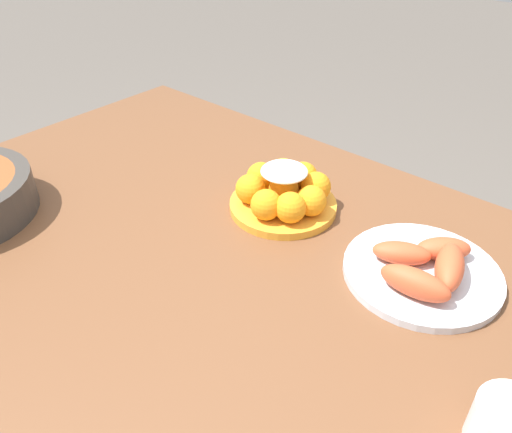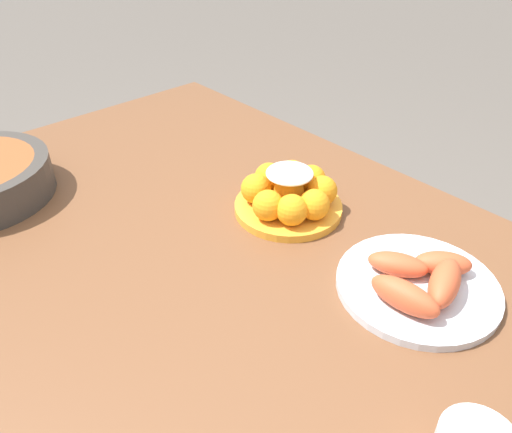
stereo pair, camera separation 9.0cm
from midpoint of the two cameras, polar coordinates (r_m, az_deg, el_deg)
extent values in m
cylinder|color=brown|center=(1.75, -5.06, 2.83)|extent=(0.06, 0.06, 0.68)
cube|color=brown|center=(0.88, -1.22, -5.97)|extent=(1.48, 0.98, 0.03)
cylinder|color=gold|center=(0.99, 6.31, 0.98)|extent=(0.21, 0.21, 0.02)
sphere|color=orange|center=(1.01, 4.06, 4.42)|extent=(0.06, 0.06, 0.06)
sphere|color=orange|center=(0.97, 2.64, 3.12)|extent=(0.06, 0.06, 0.06)
sphere|color=orange|center=(0.93, 4.19, 1.17)|extent=(0.06, 0.06, 0.06)
sphere|color=orange|center=(0.92, 6.94, 0.65)|extent=(0.06, 0.06, 0.06)
sphere|color=orange|center=(0.94, 9.41, 1.25)|extent=(0.06, 0.06, 0.06)
sphere|color=orange|center=(0.98, 10.20, 2.84)|extent=(0.06, 0.06, 0.06)
sphere|color=orange|center=(1.01, 8.89, 4.12)|extent=(0.06, 0.06, 0.06)
sphere|color=orange|center=(1.03, 6.66, 4.72)|extent=(0.06, 0.06, 0.06)
ellipsoid|color=white|center=(0.95, 6.60, 4.85)|extent=(0.09, 0.09, 0.02)
sphere|color=orange|center=(0.97, 6.45, 2.81)|extent=(0.06, 0.06, 0.06)
cylinder|color=silver|center=(0.87, 20.85, -7.54)|extent=(0.26, 0.26, 0.01)
ellipsoid|color=#D1512D|center=(0.86, 18.85, -5.32)|extent=(0.11, 0.08, 0.04)
ellipsoid|color=#D1512D|center=(0.80, 19.82, -8.69)|extent=(0.12, 0.05, 0.05)
ellipsoid|color=#D1512D|center=(0.84, 23.71, -7.09)|extent=(0.08, 0.12, 0.05)
ellipsoid|color=#D1512D|center=(0.88, 23.40, -5.05)|extent=(0.10, 0.09, 0.04)
camera|label=1|loc=(0.05, -87.14, 2.01)|focal=35.00mm
camera|label=2|loc=(0.05, 92.86, -2.01)|focal=35.00mm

